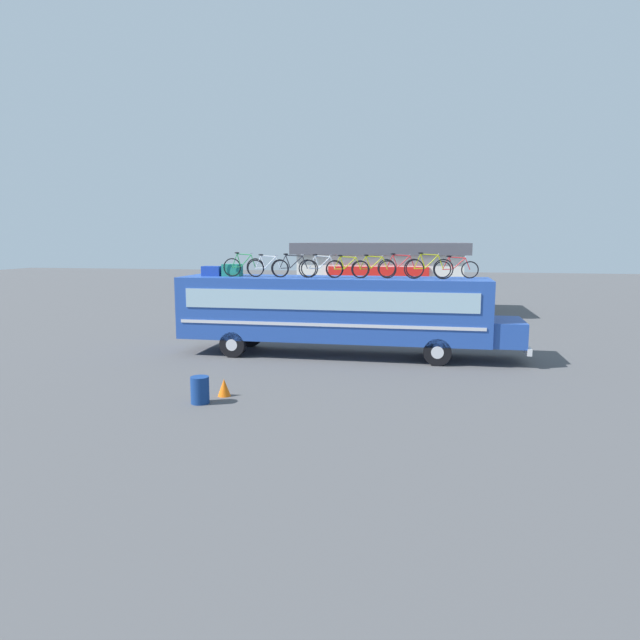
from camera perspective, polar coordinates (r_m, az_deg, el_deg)
The scene contains 16 objects.
ground_plane at distance 22.19m, azimuth 1.20°, elevation -3.57°, with size 120.00×120.00×0.00m, color #4C4C4F.
bus at distance 21.85m, azimuth 1.80°, elevation 1.08°, with size 13.23×2.58×3.06m.
luggage_bag_1 at distance 23.06m, azimuth -10.88°, elevation 4.90°, with size 0.76×0.48×0.39m, color #193899.
luggage_bag_2 at distance 22.82m, azimuth -8.88°, elevation 5.02°, with size 0.73×0.52×0.47m, color #1E7F66.
rooftop_bicycle_1 at distance 22.31m, azimuth -7.74°, elevation 5.39°, with size 1.68×0.44×0.96m.
rooftop_bicycle_2 at distance 21.94m, azimuth -5.30°, elevation 5.32°, with size 1.67×0.44×0.89m.
rooftop_bicycle_3 at distance 21.68m, azimuth -2.71°, elevation 5.34°, with size 1.79×0.44×0.92m.
rooftop_bicycle_4 at distance 21.63m, azimuth 0.20°, elevation 5.32°, with size 1.67×0.44×0.90m.
rooftop_bicycle_5 at distance 21.30m, azimuth 2.78°, elevation 5.24°, with size 1.67×0.44×0.88m.
rooftop_bicycle_6 at distance 21.31m, azimuth 5.44°, elevation 5.24°, with size 1.71×0.44×0.90m.
rooftop_bicycle_7 at distance 21.84m, azimuth 8.16°, elevation 5.30°, with size 1.78×0.44×0.93m.
rooftop_bicycle_8 at distance 21.17m, azimuth 10.93°, elevation 5.20°, with size 1.81×0.44×0.98m.
rooftop_bicycle_9 at distance 21.83m, azimuth 13.61°, elevation 5.08°, with size 1.65×0.44×0.86m.
roadside_building at distance 35.74m, azimuth 6.33°, elevation 4.40°, with size 10.40×6.70×4.32m.
trash_bin at distance 16.03m, azimuth -12.07°, elevation -6.95°, with size 0.51×0.51×0.75m, color navy.
traffic_cone at distance 16.65m, azimuth -9.69°, elevation -6.75°, with size 0.38×0.38×0.51m, color orange.
Camera 1 is at (3.64, -21.42, 4.49)m, focal length 31.59 mm.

